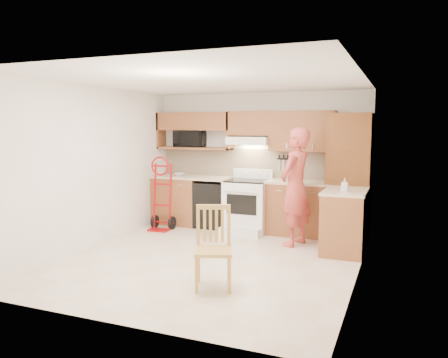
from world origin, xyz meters
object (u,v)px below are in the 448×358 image
Objects in this scene: microwave at (190,139)px; range at (246,202)px; hand_truck at (161,197)px; person at (295,187)px; dining_chair at (213,248)px.

range is (1.27, -0.33, -1.10)m from microwave.
range is at bearing 11.81° from hand_truck.
person is at bearing -27.34° from microwave.
hand_truck reaches higher than dining_chair.
range is at bearing 78.84° from dining_chair.
microwave is 2.52m from person.
microwave reaches higher than dining_chair.
hand_truck is at bearing -78.80° from person.
microwave is at bearing 68.35° from hand_truck.
range is at bearing -21.45° from microwave.
dining_chair is at bearing -51.66° from hand_truck.
person is 2.32m from dining_chair.
microwave is at bearing -96.77° from person.
hand_truck is (-2.51, 0.12, -0.33)m from person.
dining_chair is (-0.45, -2.23, -0.46)m from person.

